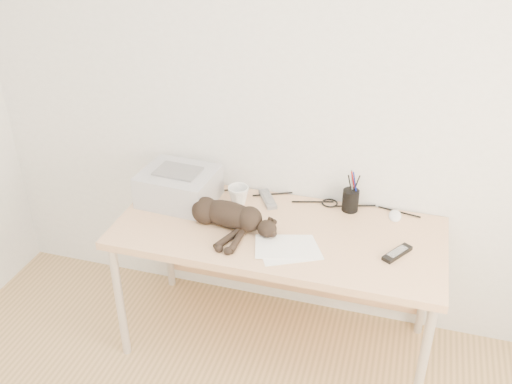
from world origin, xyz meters
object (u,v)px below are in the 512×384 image
(printer, at_px, (179,186))
(mug, at_px, (238,195))
(cat, at_px, (225,215))
(desk, at_px, (282,242))
(mouse, at_px, (395,214))
(pen_cup, at_px, (350,200))

(printer, xyz_separation_m, mug, (0.31, 0.05, -0.04))
(printer, xyz_separation_m, cat, (0.31, -0.17, -0.03))
(desk, xyz_separation_m, mouse, (0.54, 0.19, 0.15))
(mug, bearing_deg, cat, -89.27)
(cat, xyz_separation_m, mug, (-0.00, 0.22, -0.01))
(printer, relative_size, mug, 3.61)
(mug, relative_size, pen_cup, 0.51)
(desk, distance_m, cat, 0.35)
(printer, bearing_deg, cat, -28.08)
(desk, bearing_deg, cat, -153.72)
(desk, height_order, pen_cup, pen_cup)
(cat, bearing_deg, printer, 160.74)
(desk, height_order, cat, cat)
(mug, distance_m, mouse, 0.81)
(pen_cup, height_order, mouse, pen_cup)
(cat, distance_m, mouse, 0.86)
(mouse, bearing_deg, cat, -160.82)
(cat, xyz_separation_m, mouse, (0.80, 0.32, -0.04))
(cat, bearing_deg, mouse, 30.77)
(cat, xyz_separation_m, pen_cup, (0.57, 0.32, -0.00))
(printer, distance_m, mouse, 1.12)
(mug, bearing_deg, pen_cup, 10.30)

